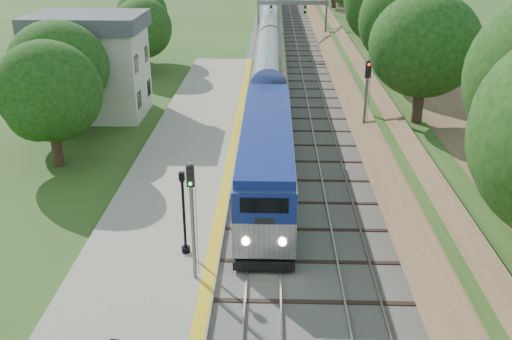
{
  "coord_description": "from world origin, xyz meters",
  "views": [
    {
      "loc": [
        0.29,
        -14.09,
        14.02
      ],
      "look_at": [
        -0.5,
        12.25,
        2.8
      ],
      "focal_mm": 40.0,
      "sensor_mm": 36.0,
      "label": 1
    }
  ],
  "objects_px": {
    "lamppost_far": "(184,218)",
    "signal_platform": "(192,209)",
    "train": "(271,26)",
    "signal_gantry": "(292,13)",
    "signal_farside": "(366,99)",
    "station_building": "(92,65)"
  },
  "relations": [
    {
      "from": "lamppost_far",
      "to": "signal_farside",
      "type": "distance_m",
      "value": 16.17
    },
    {
      "from": "signal_gantry",
      "to": "signal_farside",
      "type": "relative_size",
      "value": 1.3
    },
    {
      "from": "signal_gantry",
      "to": "signal_platform",
      "type": "xyz_separation_m",
      "value": [
        -5.37,
        -48.71,
        -1.23
      ]
    },
    {
      "from": "train",
      "to": "lamppost_far",
      "type": "height_order",
      "value": "train"
    },
    {
      "from": "train",
      "to": "lamppost_far",
      "type": "relative_size",
      "value": 28.26
    },
    {
      "from": "signal_gantry",
      "to": "train",
      "type": "height_order",
      "value": "signal_gantry"
    },
    {
      "from": "signal_gantry",
      "to": "signal_farside",
      "type": "xyz_separation_m",
      "value": [
        3.73,
        -33.98,
        -0.77
      ]
    },
    {
      "from": "train",
      "to": "lamppost_far",
      "type": "xyz_separation_m",
      "value": [
        -3.58,
        -53.62,
        0.03
      ]
    },
    {
      "from": "signal_platform",
      "to": "signal_farside",
      "type": "xyz_separation_m",
      "value": [
        9.1,
        14.73,
        0.46
      ]
    },
    {
      "from": "lamppost_far",
      "to": "signal_platform",
      "type": "relative_size",
      "value": 0.76
    },
    {
      "from": "lamppost_far",
      "to": "signal_farside",
      "type": "xyz_separation_m",
      "value": [
        9.78,
        12.73,
        1.91
      ]
    },
    {
      "from": "signal_platform",
      "to": "station_building",
      "type": "bearing_deg",
      "value": 115.07
    },
    {
      "from": "train",
      "to": "signal_platform",
      "type": "distance_m",
      "value": 55.72
    },
    {
      "from": "train",
      "to": "station_building",
      "type": "bearing_deg",
      "value": -113.69
    },
    {
      "from": "lamppost_far",
      "to": "signal_farside",
      "type": "height_order",
      "value": "signal_farside"
    },
    {
      "from": "lamppost_far",
      "to": "signal_platform",
      "type": "xyz_separation_m",
      "value": [
        0.68,
        -2.0,
        1.44
      ]
    },
    {
      "from": "signal_platform",
      "to": "signal_gantry",
      "type": "bearing_deg",
      "value": 83.71
    },
    {
      "from": "signal_gantry",
      "to": "train",
      "type": "bearing_deg",
      "value": 109.68
    },
    {
      "from": "station_building",
      "to": "signal_farside",
      "type": "height_order",
      "value": "station_building"
    },
    {
      "from": "signal_gantry",
      "to": "station_building",
      "type": "bearing_deg",
      "value": -123.38
    },
    {
      "from": "lamppost_far",
      "to": "signal_gantry",
      "type": "bearing_deg",
      "value": 82.61
    },
    {
      "from": "signal_gantry",
      "to": "lamppost_far",
      "type": "xyz_separation_m",
      "value": [
        -6.06,
        -46.71,
        -2.67
      ]
    }
  ]
}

